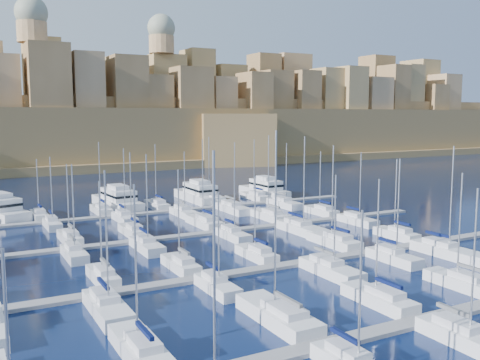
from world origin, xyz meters
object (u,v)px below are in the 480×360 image
motor_yacht_b (118,200)px  motor_yacht_c (199,194)px  motor_yacht_a (0,209)px  motor_yacht_d (265,189)px  sailboat_4 (461,282)px  sailboat_2 (278,315)px

motor_yacht_b → motor_yacht_c: (18.78, -0.14, -0.00)m
motor_yacht_c → motor_yacht_a: bearing=-179.6°
motor_yacht_b → motor_yacht_d: size_ratio=1.13×
sailboat_4 → motor_yacht_a: 82.50m
motor_yacht_a → sailboat_4: bearing=-58.6°
sailboat_4 → motor_yacht_a: size_ratio=0.76×
motor_yacht_c → motor_yacht_d: size_ratio=1.10×
motor_yacht_a → motor_yacht_b: same height
sailboat_2 → motor_yacht_b: size_ratio=1.02×
motor_yacht_b → motor_yacht_c: bearing=-0.4°
motor_yacht_b → motor_yacht_c: size_ratio=1.03×
sailboat_4 → motor_yacht_d: sailboat_4 is taller
motor_yacht_a → motor_yacht_d: size_ratio=1.10×
sailboat_2 → motor_yacht_d: (39.51, 68.77, 0.93)m
sailboat_2 → motor_yacht_c: 73.16m
motor_yacht_a → sailboat_2: bearing=-74.5°
motor_yacht_c → sailboat_2: bearing=-108.0°
sailboat_2 → motor_yacht_a: size_ratio=1.05×
motor_yacht_d → motor_yacht_a: bearing=179.5°
motor_yacht_b → motor_yacht_d: same height
sailboat_2 → sailboat_4: bearing=-2.7°
motor_yacht_c → motor_yacht_d: bearing=-2.8°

